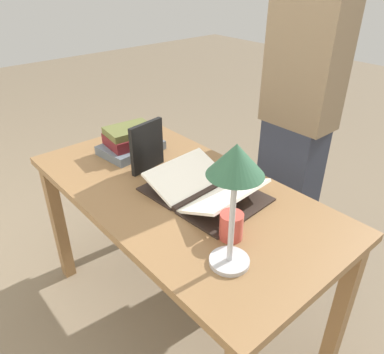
# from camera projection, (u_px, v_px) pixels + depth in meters

# --- Properties ---
(ground_plane) EXTENTS (12.00, 12.00, 0.00)m
(ground_plane) POSITION_uv_depth(u_px,v_px,m) (181.00, 313.00, 1.97)
(ground_plane) COLOR #70604C
(reading_desk) EXTENTS (1.41, 0.74, 0.77)m
(reading_desk) POSITION_uv_depth(u_px,v_px,m) (179.00, 210.00, 1.63)
(reading_desk) COLOR brown
(reading_desk) RESTS_ON ground_plane
(open_book) EXTENTS (0.49, 0.38, 0.09)m
(open_book) POSITION_uv_depth(u_px,v_px,m) (205.00, 189.00, 1.53)
(open_book) COLOR black
(open_book) RESTS_ON reading_desk
(book_stack_tall) EXTENTS (0.24, 0.31, 0.13)m
(book_stack_tall) POSITION_uv_depth(u_px,v_px,m) (130.00, 141.00, 1.86)
(book_stack_tall) COLOR slate
(book_stack_tall) RESTS_ON reading_desk
(book_standing_upright) EXTENTS (0.05, 0.19, 0.23)m
(book_standing_upright) POSITION_uv_depth(u_px,v_px,m) (147.00, 147.00, 1.68)
(book_standing_upright) COLOR black
(book_standing_upright) RESTS_ON reading_desk
(reading_lamp) EXTENTS (0.17, 0.17, 0.42)m
(reading_lamp) POSITION_uv_depth(u_px,v_px,m) (235.00, 173.00, 1.03)
(reading_lamp) COLOR #ADADB2
(reading_lamp) RESTS_ON reading_desk
(coffee_mug) EXTENTS (0.11, 0.08, 0.10)m
(coffee_mug) POSITION_uv_depth(u_px,v_px,m) (231.00, 226.00, 1.29)
(coffee_mug) COLOR #B74238
(coffee_mug) RESTS_ON reading_desk
(pencil) EXTENTS (0.03, 0.16, 0.01)m
(pencil) POSITION_uv_depth(u_px,v_px,m) (244.00, 177.00, 1.66)
(pencil) COLOR gold
(pencil) RESTS_ON reading_desk
(person_reader) EXTENTS (0.36, 0.21, 1.82)m
(person_reader) POSITION_uv_depth(u_px,v_px,m) (298.00, 118.00, 1.92)
(person_reader) COLOR #2D3342
(person_reader) RESTS_ON ground_plane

